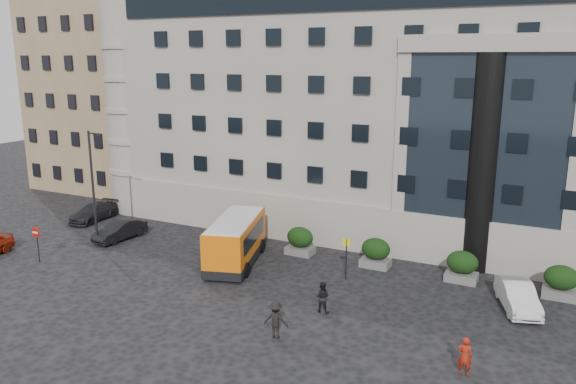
% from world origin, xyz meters
% --- Properties ---
extents(ground, '(120.00, 120.00, 0.00)m').
position_xyz_m(ground, '(0.00, 0.00, 0.00)').
color(ground, black).
rests_on(ground, ground).
extents(civic_building, '(44.00, 24.00, 18.00)m').
position_xyz_m(civic_building, '(6.00, 22.00, 9.00)').
color(civic_building, gray).
rests_on(civic_building, ground).
extents(entrance_column, '(1.80, 1.80, 13.00)m').
position_xyz_m(entrance_column, '(12.00, 10.30, 6.50)').
color(entrance_column, black).
rests_on(entrance_column, ground).
extents(apartment_near, '(14.00, 14.00, 20.00)m').
position_xyz_m(apartment_near, '(-24.00, 20.00, 10.00)').
color(apartment_near, '#8C6D51').
rests_on(apartment_near, ground).
extents(apartment_far, '(13.00, 13.00, 22.00)m').
position_xyz_m(apartment_far, '(-27.00, 38.00, 11.00)').
color(apartment_far, '#786446').
rests_on(apartment_far, ground).
extents(hedge_a, '(1.80, 1.26, 1.84)m').
position_xyz_m(hedge_a, '(-4.00, 7.80, 0.93)').
color(hedge_a, '#5D5D5A').
rests_on(hedge_a, ground).
extents(hedge_b, '(1.80, 1.26, 1.84)m').
position_xyz_m(hedge_b, '(1.20, 7.80, 0.93)').
color(hedge_b, '#5D5D5A').
rests_on(hedge_b, ground).
extents(hedge_c, '(1.80, 1.26, 1.84)m').
position_xyz_m(hedge_c, '(6.40, 7.80, 0.93)').
color(hedge_c, '#5D5D5A').
rests_on(hedge_c, ground).
extents(hedge_d, '(1.80, 1.26, 1.84)m').
position_xyz_m(hedge_d, '(11.60, 7.80, 0.93)').
color(hedge_d, '#5D5D5A').
rests_on(hedge_d, ground).
extents(hedge_e, '(1.80, 1.26, 1.84)m').
position_xyz_m(hedge_e, '(16.80, 7.80, 0.93)').
color(hedge_e, '#5D5D5A').
rests_on(hedge_e, ground).
extents(street_lamp, '(1.16, 0.18, 8.00)m').
position_xyz_m(street_lamp, '(-11.94, 3.00, 4.37)').
color(street_lamp, '#262628').
rests_on(street_lamp, ground).
extents(bus_stop_sign, '(0.50, 0.08, 2.52)m').
position_xyz_m(bus_stop_sign, '(5.50, 5.00, 1.73)').
color(bus_stop_sign, '#262628').
rests_on(bus_stop_sign, ground).
extents(no_entry_sign, '(0.64, 0.16, 2.32)m').
position_xyz_m(no_entry_sign, '(-13.00, -1.04, 1.65)').
color(no_entry_sign, '#262628').
rests_on(no_entry_sign, ground).
extents(minibus, '(4.30, 7.30, 2.88)m').
position_xyz_m(minibus, '(-1.70, 4.49, 1.59)').
color(minibus, orange).
rests_on(minibus, ground).
extents(red_truck, '(2.59, 4.86, 2.51)m').
position_xyz_m(red_truck, '(-14.92, 18.35, 1.29)').
color(red_truck, maroon).
rests_on(red_truck, ground).
extents(parked_car_b, '(1.79, 4.23, 1.36)m').
position_xyz_m(parked_car_b, '(-11.62, 4.82, 0.68)').
color(parked_car_b, black).
rests_on(parked_car_b, ground).
extents(parked_car_c, '(2.21, 4.66, 1.31)m').
position_xyz_m(parked_car_c, '(-16.92, 7.56, 0.66)').
color(parked_car_c, black).
rests_on(parked_car_c, ground).
extents(parked_car_d, '(2.52, 4.75, 1.27)m').
position_xyz_m(parked_car_d, '(-15.68, 16.00, 0.64)').
color(parked_car_d, black).
rests_on(parked_car_d, ground).
extents(white_taxi, '(2.80, 4.51, 1.40)m').
position_xyz_m(white_taxi, '(14.84, 5.29, 0.70)').
color(white_taxi, silver).
rests_on(white_taxi, ground).
extents(pedestrian_a, '(0.64, 0.44, 1.67)m').
position_xyz_m(pedestrian_a, '(13.44, -2.31, 0.83)').
color(pedestrian_a, '#9C1F0F').
rests_on(pedestrian_a, ground).
extents(pedestrian_b, '(0.85, 0.69, 1.64)m').
position_xyz_m(pedestrian_b, '(5.93, 0.44, 0.82)').
color(pedestrian_b, black).
rests_on(pedestrian_b, ground).
extents(pedestrian_c, '(1.27, 0.90, 1.78)m').
position_xyz_m(pedestrian_c, '(5.05, -2.99, 0.89)').
color(pedestrian_c, black).
rests_on(pedestrian_c, ground).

